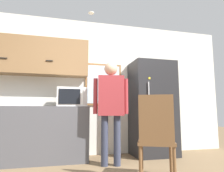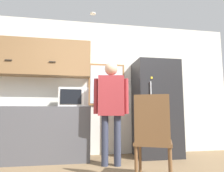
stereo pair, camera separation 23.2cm
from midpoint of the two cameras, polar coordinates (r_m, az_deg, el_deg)
name	(u,v)px [view 1 (the left image)]	position (r m, az deg, el deg)	size (l,w,h in m)	color
back_wall	(89,86)	(4.07, -8.22, 0.00)	(6.00, 0.06, 2.70)	silver
counter	(23,134)	(3.77, -25.74, -12.33)	(2.13, 0.62, 0.92)	#4C4C51
upper_cabinets	(29,56)	(4.02, -24.22, 7.79)	(2.13, 0.34, 0.69)	olive
microwave	(72,97)	(3.60, -13.26, -3.16)	(0.50, 0.41, 0.33)	white
person	(111,101)	(3.23, -2.38, -4.43)	(0.56, 0.29, 1.65)	#33384C
refrigerator	(153,108)	(4.01, 9.88, -6.17)	(0.82, 0.65, 1.82)	#232326
chair	(156,134)	(2.55, 9.91, -13.44)	(0.59, 0.59, 1.04)	brown
window	(103,84)	(4.07, -4.11, 0.44)	(0.74, 0.05, 0.85)	olive
ceiling_light	(91,13)	(4.02, -7.71, 20.01)	(0.11, 0.11, 0.01)	white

